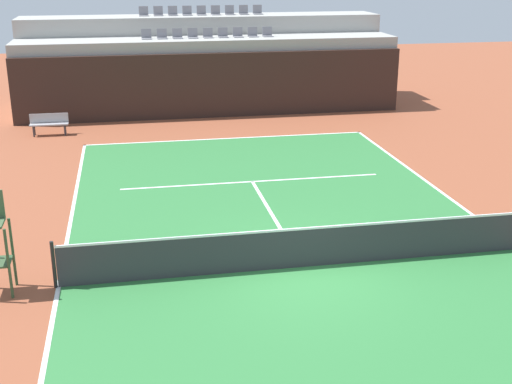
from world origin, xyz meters
name	(u,v)px	position (x,y,z in m)	size (l,w,h in m)	color
ground_plane	(303,267)	(0.00, 0.00, 0.00)	(80.00, 80.00, 0.00)	brown
court_surface	(303,267)	(0.00, 0.00, 0.01)	(11.00, 24.00, 0.01)	#2D7238
baseline_far	(227,138)	(0.00, 11.95, 0.01)	(11.00, 0.10, 0.00)	white
sideline_left	(58,287)	(-5.45, 0.00, 0.01)	(0.10, 24.00, 0.00)	white
service_line_far	(252,182)	(0.00, 6.40, 0.01)	(8.26, 0.10, 0.00)	white
centre_service_line	(274,217)	(0.00, 3.20, 0.01)	(0.10, 6.40, 0.00)	white
back_wall	(213,85)	(0.00, 15.91, 1.41)	(17.12, 0.30, 2.83)	black
stands_tier_lower	(209,75)	(0.00, 17.26, 1.66)	(17.12, 2.40, 3.33)	#9E9E99
stands_tier_upper	(203,59)	(0.00, 19.66, 2.07)	(17.12, 2.40, 4.14)	#9E9E99
seating_row_lower	(208,35)	(0.00, 17.35, 3.45)	(5.93, 0.44, 0.44)	slate
seating_row_upper	(202,12)	(0.00, 19.75, 4.26)	(5.93, 0.44, 0.44)	slate
tennis_net	(304,247)	(0.00, 0.00, 0.51)	(11.08, 0.08, 1.07)	black
player_bench	(49,122)	(-6.88, 13.91, 0.51)	(1.50, 0.40, 0.85)	#99999E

